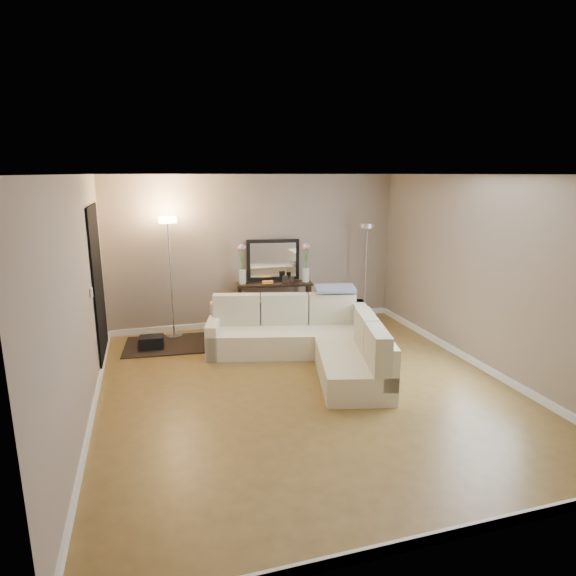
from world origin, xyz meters
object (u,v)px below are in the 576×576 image
object	(u,v)px
sectional_sofa	(311,339)
console_table	(270,303)
floor_lamp_unlit	(366,253)
floor_lamp_lit	(170,254)

from	to	relation	value
sectional_sofa	console_table	size ratio (longest dim) A/B	2.11
sectional_sofa	floor_lamp_unlit	size ratio (longest dim) A/B	1.56
sectional_sofa	console_table	bearing A→B (deg)	96.75
floor_lamp_lit	console_table	bearing A→B (deg)	1.92
floor_lamp_lit	floor_lamp_unlit	size ratio (longest dim) A/B	1.10
console_table	floor_lamp_lit	size ratio (longest dim) A/B	0.68
sectional_sofa	floor_lamp_unlit	distance (m)	2.25
sectional_sofa	console_table	xyz separation A→B (m)	(-0.19, 1.61, 0.14)
sectional_sofa	floor_lamp_unlit	world-z (taller)	floor_lamp_unlit
floor_lamp_lit	sectional_sofa	bearing A→B (deg)	-40.38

